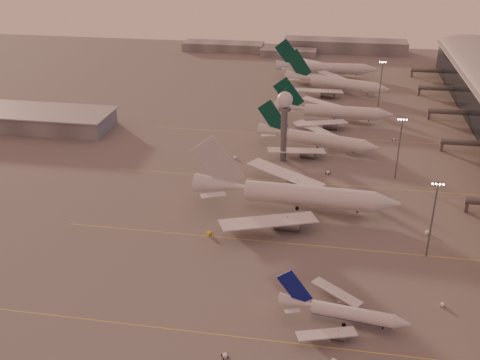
# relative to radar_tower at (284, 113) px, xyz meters

# --- Properties ---
(taxiway_markings) EXTENTS (180.00, 185.25, 0.02)m
(taxiway_markings) POSITION_rel_radar_tower_xyz_m (25.00, -64.00, -20.94)
(taxiway_markings) COLOR gold
(taxiway_markings) RESTS_ON ground
(hangar) EXTENTS (82.00, 27.00, 8.50)m
(hangar) POSITION_rel_radar_tower_xyz_m (-125.00, 20.00, -16.63)
(hangar) COLOR slate
(hangar) RESTS_ON ground
(radar_tower) EXTENTS (6.40, 6.40, 31.10)m
(radar_tower) POSITION_rel_radar_tower_xyz_m (0.00, 0.00, 0.00)
(radar_tower) COLOR #5A5D62
(radar_tower) RESTS_ON ground
(mast_b) EXTENTS (3.60, 0.56, 25.00)m
(mast_b) POSITION_rel_radar_tower_xyz_m (50.00, -65.00, -7.21)
(mast_b) COLOR #5A5D62
(mast_b) RESTS_ON ground
(mast_c) EXTENTS (3.60, 0.56, 25.00)m
(mast_c) POSITION_rel_radar_tower_xyz_m (45.00, -10.00, -7.21)
(mast_c) COLOR #5A5D62
(mast_c) RESTS_ON ground
(mast_d) EXTENTS (3.60, 0.56, 25.00)m
(mast_d) POSITION_rel_radar_tower_xyz_m (43.00, 80.00, -7.21)
(mast_d) COLOR #5A5D62
(mast_d) RESTS_ON ground
(distant_horizon) EXTENTS (165.00, 37.50, 9.00)m
(distant_horizon) POSITION_rel_radar_tower_xyz_m (-2.38, 205.14, -17.06)
(distant_horizon) COLOR slate
(distant_horizon) RESTS_ON ground
(narrowbody_mid) EXTENTS (33.69, 26.74, 13.19)m
(narrowbody_mid) POSITION_rel_radar_tower_xyz_m (25.07, -100.32, -18.28)
(narrowbody_mid) COLOR silver
(narrowbody_mid) RESTS_ON ground
(widebody_white) EXTENTS (72.39, 57.91, 25.45)m
(widebody_white) POSITION_rel_radar_tower_xyz_m (8.44, -42.83, -16.54)
(widebody_white) COLOR silver
(widebody_white) RESTS_ON ground
(greentail_a) EXTENTS (53.77, 42.91, 19.90)m
(greentail_a) POSITION_rel_radar_tower_xyz_m (13.39, 14.55, -17.43)
(greentail_a) COLOR silver
(greentail_a) RESTS_ON ground
(greentail_b) EXTENTS (59.18, 47.77, 21.49)m
(greentail_b) POSITION_rel_radar_tower_xyz_m (19.58, 52.41, -17.15)
(greentail_b) COLOR silver
(greentail_b) RESTS_ON ground
(greentail_c) EXTENTS (60.54, 48.15, 22.71)m
(greentail_c) POSITION_rel_radar_tower_xyz_m (20.35, 103.25, -16.94)
(greentail_c) COLOR silver
(greentail_c) RESTS_ON ground
(greentail_d) EXTENTS (64.36, 51.91, 23.37)m
(greentail_d) POSITION_rel_radar_tower_xyz_m (13.72, 136.42, -16.82)
(greentail_d) COLOR silver
(greentail_d) RESTS_ON ground
(gsv_tug_mid) EXTENTS (3.17, 3.75, 0.92)m
(gsv_tug_mid) POSITION_rel_radar_tower_xyz_m (-1.74, -117.43, -20.48)
(gsv_tug_mid) COLOR white
(gsv_tug_mid) RESTS_ON ground
(gsv_truck_b) EXTENTS (5.07, 2.94, 1.93)m
(gsv_truck_b) POSITION_rel_radar_tower_xyz_m (51.43, -89.49, -19.96)
(gsv_truck_b) COLOR white
(gsv_truck_b) RESTS_ON ground
(gsv_truck_c) EXTENTS (5.30, 6.31, 2.48)m
(gsv_truck_c) POSITION_rel_radar_tower_xyz_m (-17.01, -63.98, -19.68)
(gsv_truck_c) COLOR yellow
(gsv_truck_c) RESTS_ON ground
(gsv_catering_b) EXTENTS (5.49, 3.90, 4.12)m
(gsv_catering_b) POSITION_rel_radar_tower_xyz_m (52.15, -51.62, -18.89)
(gsv_catering_b) COLOR white
(gsv_catering_b) RESTS_ON ground
(gsv_tug_far) EXTENTS (3.49, 4.01, 0.98)m
(gsv_tug_far) POSITION_rel_radar_tower_xyz_m (19.06, -10.55, -20.44)
(gsv_tug_far) COLOR white
(gsv_tug_far) RESTS_ON ground
(gsv_truck_d) EXTENTS (4.11, 5.85, 2.23)m
(gsv_truck_d) POSITION_rel_radar_tower_xyz_m (-20.18, -1.45, -19.81)
(gsv_truck_d) COLOR white
(gsv_truck_d) RESTS_ON ground
(gsv_tug_hangar) EXTENTS (3.32, 2.29, 0.88)m
(gsv_tug_hangar) POSITION_rel_radar_tower_xyz_m (47.62, 30.79, -20.50)
(gsv_tug_hangar) COLOR white
(gsv_tug_hangar) RESTS_ON ground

